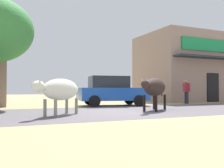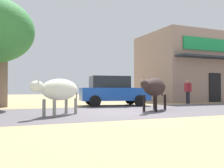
# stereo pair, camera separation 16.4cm
# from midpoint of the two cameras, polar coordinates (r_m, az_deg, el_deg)

# --- Properties ---
(ground) EXTENTS (80.00, 80.00, 0.00)m
(ground) POSITION_cam_midpoint_polar(r_m,az_deg,el_deg) (10.74, 2.91, -6.06)
(ground) COLOR tan
(asphalt_road) EXTENTS (72.00, 5.81, 0.00)m
(asphalt_road) POSITION_cam_midpoint_polar(r_m,az_deg,el_deg) (10.74, 2.91, -6.05)
(asphalt_road) COLOR #5A545A
(asphalt_road) RESTS_ON ground
(storefront_right_club) EXTENTS (8.52, 6.39, 5.30)m
(storefront_right_club) POSITION_cam_midpoint_polar(r_m,az_deg,el_deg) (22.50, 18.15, 3.28)
(storefront_right_club) COLOR gray
(storefront_right_club) RESTS_ON ground
(parked_hatchback_car) EXTENTS (4.00, 2.40, 1.64)m
(parked_hatchback_car) POSITION_cam_midpoint_polar(r_m,az_deg,el_deg) (14.35, 0.46, -1.49)
(parked_hatchback_car) COLOR #1A49A7
(parked_hatchback_car) RESTS_ON ground
(cow_near_brown) EXTENTS (2.15, 2.04, 1.28)m
(cow_near_brown) POSITION_cam_midpoint_polar(r_m,az_deg,el_deg) (9.13, -11.09, -1.29)
(cow_near_brown) COLOR silver
(cow_near_brown) RESTS_ON ground
(cow_far_dark) EXTENTS (2.42, 2.18, 1.40)m
(cow_far_dark) POSITION_cam_midpoint_polar(r_m,az_deg,el_deg) (11.17, 9.87, -0.75)
(cow_far_dark) COLOR #2D211F
(cow_far_dark) RESTS_ON ground
(pedestrian_by_shop) EXTENTS (0.43, 0.61, 1.52)m
(pedestrian_by_shop) POSITION_cam_midpoint_polar(r_m,az_deg,el_deg) (16.99, 16.82, -1.26)
(pedestrian_by_shop) COLOR #262633
(pedestrian_by_shop) RESTS_ON ground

